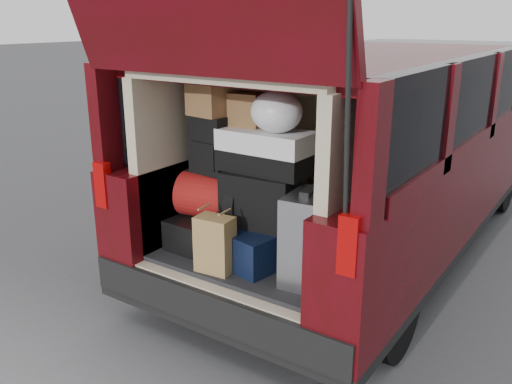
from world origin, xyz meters
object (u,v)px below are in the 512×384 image
silver_roller (308,238)px  red_duffel (214,196)px  black_hardshell (209,230)px  navy_hardshell (259,242)px  black_soft_case (262,199)px  kraft_bag (215,244)px  backpack (211,145)px  twotone_duffel (266,151)px

silver_roller → red_duffel: silver_roller is taller
black_hardshell → navy_hardshell: size_ratio=0.98×
black_hardshell → black_soft_case: size_ratio=1.11×
silver_roller → kraft_bag: (-0.53, -0.20, -0.09)m
kraft_bag → black_soft_case: black_soft_case is taller
silver_roller → backpack: bearing=165.3°
silver_roller → backpack: backpack is taller
silver_roller → black_soft_case: size_ratio=1.14×
navy_hardshell → kraft_bag: 0.32m
black_hardshell → silver_roller: (0.82, -0.09, 0.17)m
navy_hardshell → red_duffel: (-0.36, -0.00, 0.24)m
red_duffel → backpack: (-0.04, 0.02, 0.34)m
black_hardshell → kraft_bag: 0.42m
black_hardshell → red_duffel: (0.06, -0.00, 0.26)m
black_hardshell → black_soft_case: black_soft_case is taller
twotone_duffel → red_duffel: bearing=-168.1°
silver_roller → backpack: (-0.80, 0.11, 0.43)m
red_duffel → black_soft_case: black_soft_case is taller
navy_hardshell → black_hardshell: bearing=-169.5°
navy_hardshell → kraft_bag: kraft_bag is taller
backpack → black_hardshell: bearing=-131.6°
black_hardshell → black_soft_case: (0.42, 0.02, 0.30)m
black_hardshell → silver_roller: bearing=-4.8°
red_duffel → backpack: backpack is taller
navy_hardshell → black_soft_case: black_soft_case is taller
kraft_bag → backpack: 0.67m
backpack → twotone_duffel: size_ratio=0.66×
kraft_bag → twotone_duffel: size_ratio=0.60×
kraft_bag → backpack: backpack is taller
black_hardshell → black_soft_case: bearing=4.5°
black_hardshell → navy_hardshell: (0.42, -0.00, 0.01)m
black_hardshell → twotone_duffel: size_ratio=0.89×
kraft_bag → red_duffel: 0.42m
silver_roller → black_soft_case: 0.44m
silver_roller → black_hardshell: bearing=166.9°
red_duffel → twotone_duffel: 0.50m
black_soft_case → black_hardshell: bearing=178.2°
black_hardshell → navy_hardshell: bearing=1.2°
navy_hardshell → twotone_duffel: 0.59m
red_duffel → silver_roller: bearing=-16.1°
black_hardshell → silver_roller: size_ratio=0.97×
silver_roller → black_soft_case: (-0.40, 0.11, 0.13)m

